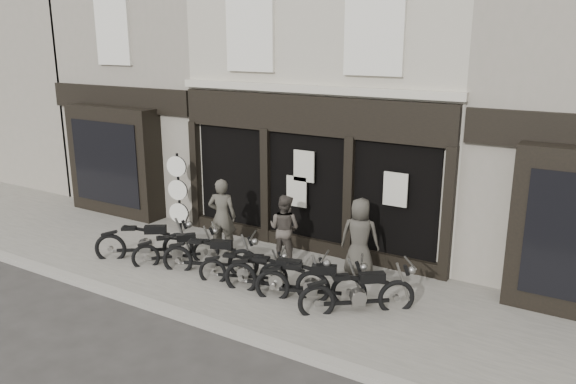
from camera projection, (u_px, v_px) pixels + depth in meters
The scene contains 17 objects.
ground_plane at pixel (236, 298), 11.58m from camera, with size 90.00×90.00×0.00m, color #2D2B28.
pavement at pixel (260, 280), 12.31m from camera, with size 30.00×4.20×0.12m, color #656259.
kerb at pixel (196, 320), 10.54m from camera, with size 30.00×0.25×0.13m, color gray.
central_building at pixel (362, 80), 15.41m from camera, with size 7.30×6.22×8.34m.
neighbour_left at pixel (185, 74), 18.58m from camera, with size 5.60×6.73×8.34m.
filler_left at pixel (35, 67), 22.76m from camera, with size 11.00×6.00×8.20m, color gray.
motorcycle_0 at pixel (146, 245), 13.30m from camera, with size 2.04×1.57×1.12m.
motorcycle_1 at pixel (177, 252), 13.03m from camera, with size 1.54×1.63×0.97m.
motorcycle_2 at pixel (211, 259), 12.50m from camera, with size 2.08×1.15×1.06m.
motorcycle_3 at pixel (244, 272), 11.94m from camera, with size 1.85×0.98×0.94m.
motorcycle_4 at pixel (278, 280), 11.40m from camera, with size 2.23×0.88×1.09m.
motorcycle_5 at pixel (312, 286), 11.12m from camera, with size 2.12×1.12×1.07m.
motorcycle_6 at pixel (359, 296), 10.66m from camera, with size 1.91×1.65×1.09m.
man_left at pixel (222, 216), 13.46m from camera, with size 0.68×0.44×1.86m, color #444038.
man_centre at pixel (284, 229), 12.97m from camera, with size 0.78×0.61×1.61m, color #463F38.
man_right at pixel (360, 237), 12.24m from camera, with size 0.85×0.55×1.74m, color #3B3831.
advert_sign_post at pixel (178, 196), 14.98m from camera, with size 0.55×0.36×2.27m.
Camera 1 is at (6.47, -8.47, 5.14)m, focal length 35.00 mm.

